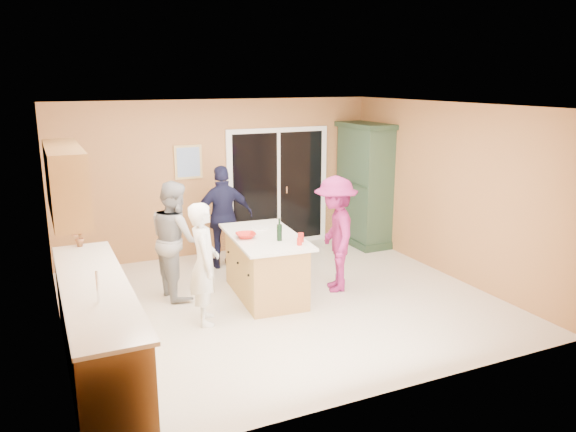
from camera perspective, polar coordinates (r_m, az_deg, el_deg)
name	(u,v)px	position (r m, az deg, el deg)	size (l,w,h in m)	color
floor	(281,301)	(7.67, -0.71, -8.65)	(5.50, 5.50, 0.00)	beige
ceiling	(280,106)	(7.10, -0.78, 11.14)	(5.50, 5.00, 0.10)	silver
wall_back	(221,177)	(9.57, -6.87, 3.91)	(5.50, 0.10, 2.60)	tan
wall_front	(393,264)	(5.18, 10.65, -4.81)	(5.50, 0.10, 2.60)	tan
wall_left	(52,231)	(6.68, -22.83, -1.43)	(0.10, 5.00, 2.60)	tan
wall_right	(448,190)	(8.74, 15.98, 2.52)	(0.10, 5.00, 2.60)	tan
left_cabinet_run	(99,335)	(5.98, -18.68, -11.36)	(0.65, 3.05, 1.24)	#B48D46
upper_cabinets	(66,181)	(6.37, -21.67, 3.29)	(0.35, 1.60, 0.75)	#B48D46
sliding_door	(278,187)	(9.95, -1.00, 2.92)	(1.90, 0.07, 2.10)	white
framed_picture	(188,162)	(9.35, -10.10, 5.42)	(0.46, 0.04, 0.56)	tan
kitchen_island	(265,268)	(7.73, -2.33, -5.26)	(1.03, 1.72, 0.87)	#B48D46
green_hutch	(365,186)	(10.13, 7.79, 3.04)	(0.62, 1.18, 2.17)	#233926
woman_white	(204,264)	(6.87, -8.51, -4.81)	(0.55, 0.36, 1.51)	white
woman_grey	(176,239)	(7.77, -11.36, -2.34)	(0.78, 0.61, 1.61)	#959597
woman_navy	(224,217)	(8.87, -6.56, -0.09)	(0.95, 0.40, 1.63)	#1B1C3C
woman_magenta	(335,234)	(7.87, 4.85, -1.84)	(1.05, 0.60, 1.63)	#871D63
serving_bowl	(246,235)	(7.48, -4.32, -1.98)	(0.27, 0.27, 0.07)	#B21B13
tulip_vase	(78,233)	(7.25, -20.52, -1.63)	(0.18, 0.12, 0.34)	red
tumbler_near	(301,237)	(7.27, 1.30, -2.20)	(0.08, 0.08, 0.12)	#B21B13
tumbler_far	(299,242)	(7.14, 1.17, -2.61)	(0.07, 0.07, 0.10)	#B21B13
wine_bottle	(279,232)	(7.31, -0.88, -1.65)	(0.07, 0.07, 0.30)	black
white_plate	(260,228)	(7.94, -2.90, -1.21)	(0.24, 0.24, 0.02)	silver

